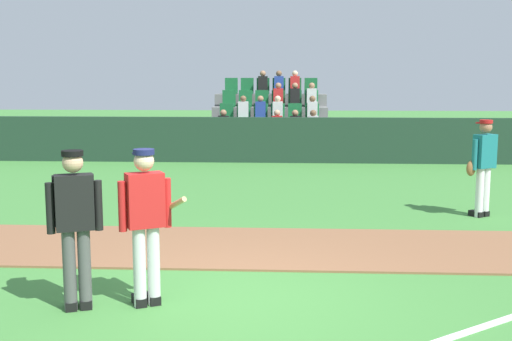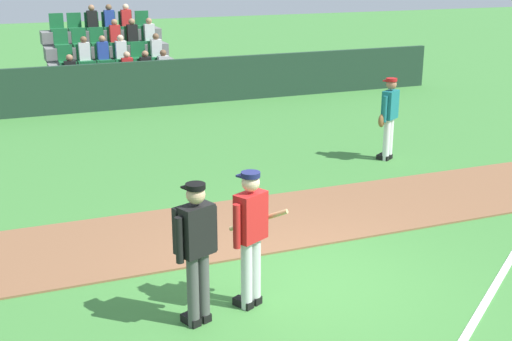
{
  "view_description": "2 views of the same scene",
  "coord_description": "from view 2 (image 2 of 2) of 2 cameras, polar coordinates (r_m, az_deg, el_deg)",
  "views": [
    {
      "loc": [
        0.71,
        -7.17,
        2.55
      ],
      "look_at": [
        0.22,
        1.87,
        1.22
      ],
      "focal_mm": 45.58,
      "sensor_mm": 36.0,
      "label": 1
    },
    {
      "loc": [
        -3.64,
        -7.36,
        4.19
      ],
      "look_at": [
        0.13,
        2.06,
        0.97
      ],
      "focal_mm": 47.61,
      "sensor_mm": 36.0,
      "label": 2
    }
  ],
  "objects": [
    {
      "name": "foul_line_chalk",
      "position": [
        10.42,
        20.48,
        -7.24
      ],
      "size": [
        9.66,
        7.28,
        0.01
      ],
      "primitive_type": "cube",
      "rotation": [
        0.0,
        0.0,
        0.64
      ],
      "color": "white",
      "rests_on": "ground"
    },
    {
      "name": "runner_teal_jersey",
      "position": [
        14.63,
        11.11,
        4.53
      ],
      "size": [
        0.63,
        0.44,
        1.76
      ],
      "color": "white",
      "rests_on": "ground"
    },
    {
      "name": "umpire_home_plate",
      "position": [
        7.89,
        -5.07,
        -6.31
      ],
      "size": [
        0.55,
        0.42,
        1.76
      ],
      "color": "#4C4C4C",
      "rests_on": "ground"
    },
    {
      "name": "stadium_bleachers",
      "position": [
        21.96,
        -12.07,
        8.27
      ],
      "size": [
        3.9,
        3.8,
        2.7
      ],
      "color": "slate",
      "rests_on": "ground"
    },
    {
      "name": "dugout_fence",
      "position": [
        19.75,
        -10.91,
        7.01
      ],
      "size": [
        20.0,
        0.16,
        1.33
      ],
      "primitive_type": "cube",
      "color": "#1E3828",
      "rests_on": "ground"
    },
    {
      "name": "ground_plane",
      "position": [
        9.22,
        4.08,
        -9.47
      ],
      "size": [
        80.0,
        80.0,
        0.0
      ],
      "primitive_type": "plane",
      "color": "#42843A"
    },
    {
      "name": "infield_dirt_path",
      "position": [
        11.04,
        -0.88,
        -4.6
      ],
      "size": [
        28.0,
        2.34,
        0.03
      ],
      "primitive_type": "cube",
      "color": "brown",
      "rests_on": "ground"
    },
    {
      "name": "batter_red_jersey",
      "position": [
        8.25,
        -0.44,
        -5.36
      ],
      "size": [
        0.74,
        0.7,
        1.76
      ],
      "color": "silver",
      "rests_on": "ground"
    }
  ]
}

